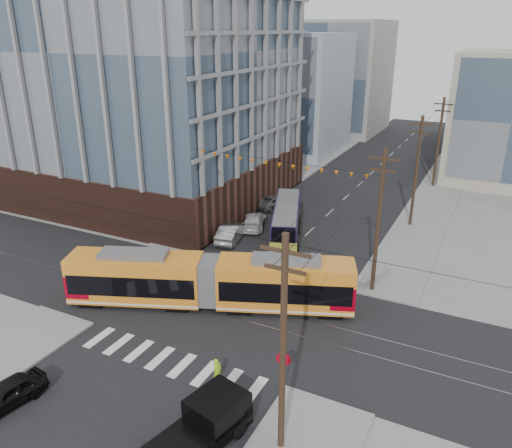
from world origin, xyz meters
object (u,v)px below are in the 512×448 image
(streetcar, at_px, (210,281))
(black_sedan, at_px, (6,394))
(city_bus, at_px, (286,220))
(pickup_truck, at_px, (191,435))

(streetcar, height_order, black_sedan, streetcar)
(city_bus, bearing_deg, pickup_truck, -96.51)
(city_bus, xyz_separation_m, pickup_truck, (6.62, -26.31, -0.50))
(streetcar, relative_size, black_sedan, 4.82)
(black_sedan, bearing_deg, streetcar, 81.81)
(pickup_truck, bearing_deg, streetcar, 131.21)
(pickup_truck, height_order, black_sedan, pickup_truck)
(city_bus, xyz_separation_m, black_sedan, (-3.81, -27.97, -0.84))
(city_bus, distance_m, pickup_truck, 27.13)
(pickup_truck, distance_m, black_sedan, 10.57)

